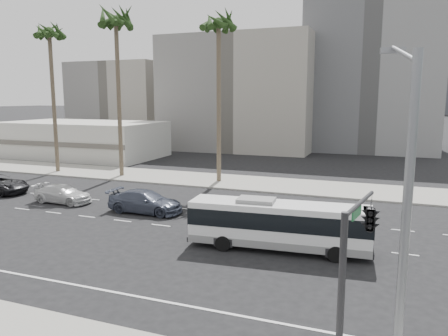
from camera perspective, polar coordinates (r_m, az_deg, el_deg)
The scene contains 15 objects.
ground at distance 27.78m, azimuth -2.90°, elevation -8.27°, with size 700.00×700.00×0.00m, color black.
sidewalk_north at distance 41.98m, azimuth 5.62°, elevation -2.15°, with size 120.00×7.00×0.15m, color gray.
commercial_low at distance 64.90m, azimuth -18.19°, elevation 3.64°, with size 22.00×12.16×5.00m.
midrise_beige_west at distance 72.86m, azimuth 2.68°, elevation 9.78°, with size 24.00×18.00×18.00m, color gray.
midrise_gray_center at distance 76.42m, azimuth 19.18°, elevation 12.27°, with size 20.00×20.00×26.00m, color slate.
midrise_beige_far at distance 88.78m, azimuth -12.62°, elevation 8.52°, with size 18.00×16.00×15.00m, color gray.
civic_tower at distance 276.21m, azimuth 18.69°, elevation 15.17°, with size 42.00×42.00×129.00m.
city_bus at distance 24.16m, azimuth 7.25°, elevation -7.33°, with size 10.10×3.05×2.85m.
car_a at distance 32.27m, azimuth -10.40°, elevation -4.40°, with size 5.68×2.31×1.65m, color #3F4556.
car_b at distance 37.06m, azimuth -20.63°, elevation -3.24°, with size 4.92×2.00×1.43m, color silver.
streetlight_corner at distance 11.37m, azimuth 22.62°, elevation -5.51°, with size 1.03×4.68×9.95m.
traffic_signal at distance 13.51m, azimuth 18.55°, elevation -6.87°, with size 2.64×3.56×5.67m.
palm_near at distance 42.83m, azimuth -0.72°, elevation 18.22°, with size 4.92×4.92×16.58m.
palm_mid at distance 47.35m, azimuth -14.15°, elevation 18.00°, with size 5.68×5.68×17.52m.
palm_far at distance 52.14m, azimuth -22.17°, elevation 16.03°, with size 4.83×4.83×16.60m.
Camera 1 is at (10.68, -24.24, 8.39)m, focal length 34.44 mm.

